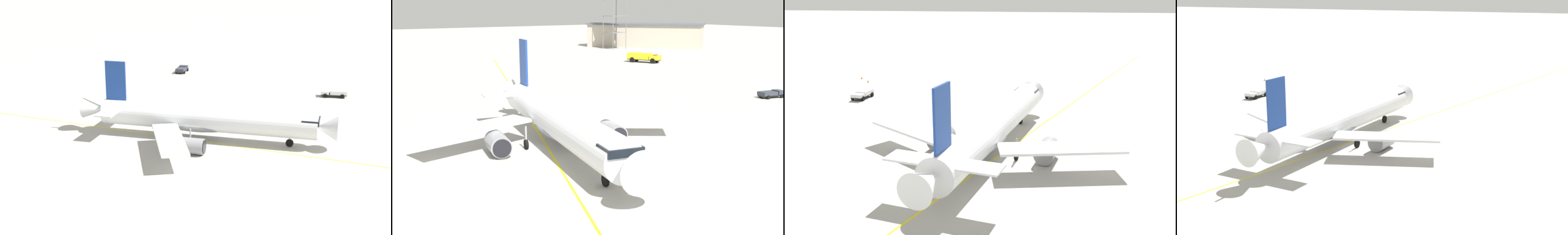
# 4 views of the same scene
# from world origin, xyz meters

# --- Properties ---
(ground_plane) EXTENTS (600.00, 600.00, 0.00)m
(ground_plane) POSITION_xyz_m (0.00, 0.00, 0.00)
(ground_plane) COLOR #ADAAA3
(airliner_main) EXTENTS (38.02, 29.98, 11.01)m
(airliner_main) POSITION_xyz_m (1.68, 1.49, 3.02)
(airliner_main) COLOR white
(airliner_main) RESTS_ON ground_plane
(fire_tender_truck) EXTENTS (9.53, 6.49, 2.50)m
(fire_tender_truck) POSITION_xyz_m (-58.22, 65.77, 1.53)
(fire_tender_truck) COLOR #232326
(fire_tender_truck) RESTS_ON ground_plane
(baggage_truck_truck) EXTENTS (2.83, 4.69, 1.22)m
(baggage_truck_truck) POSITION_xyz_m (-4.30, 47.54, 0.72)
(baggage_truck_truck) COLOR #232326
(baggage_truck_truck) RESTS_ON ground_plane
(terminal_shed) EXTENTS (44.05, 38.84, 8.77)m
(terminal_shed) POSITION_xyz_m (-99.05, 102.32, 4.41)
(terminal_shed) COLOR #B2A893
(terminal_shed) RESTS_ON ground_plane
(taxiway_centreline) EXTENTS (173.43, 67.04, 0.01)m
(taxiway_centreline) POSITION_xyz_m (-2.59, 2.02, 0.00)
(taxiway_centreline) COLOR yellow
(taxiway_centreline) RESTS_ON ground_plane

